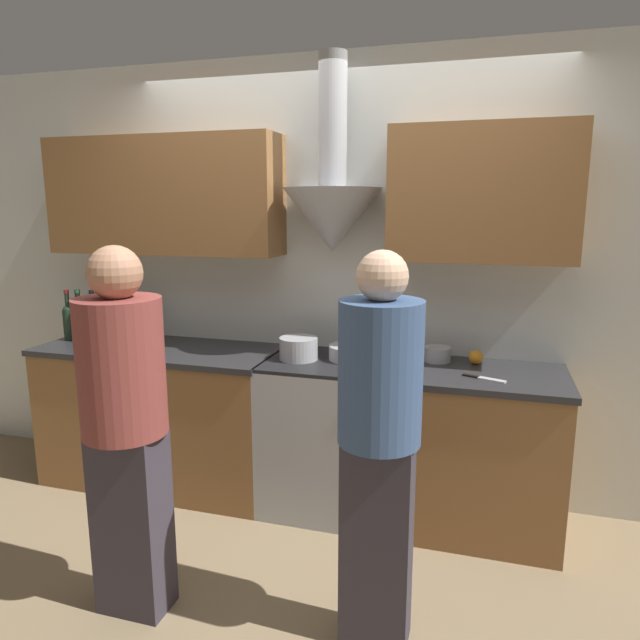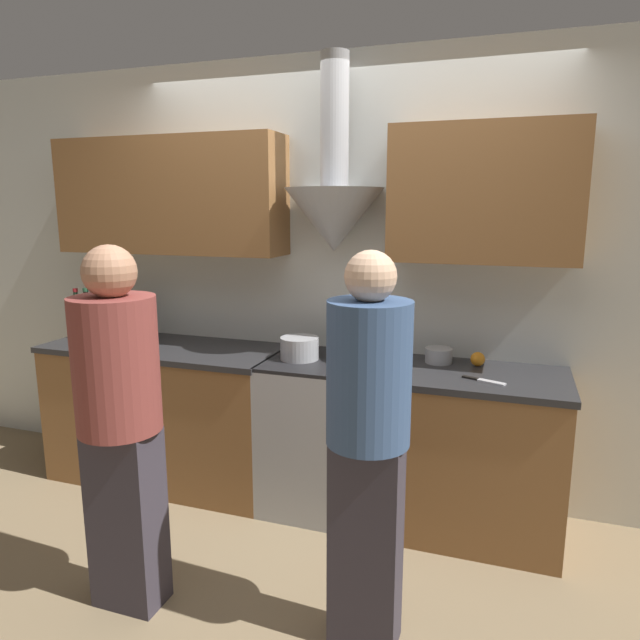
{
  "view_description": "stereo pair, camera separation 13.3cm",
  "coord_description": "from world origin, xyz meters",
  "px_view_note": "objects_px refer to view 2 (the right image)",
  "views": [
    {
      "loc": [
        0.85,
        -2.65,
        1.74
      ],
      "look_at": [
        0.0,
        0.25,
        1.13
      ],
      "focal_mm": 32.0,
      "sensor_mm": 36.0,
      "label": 1
    },
    {
      "loc": [
        0.98,
        -2.61,
        1.74
      ],
      "look_at": [
        0.0,
        0.25,
        1.13
      ],
      "focal_mm": 32.0,
      "sensor_mm": 36.0,
      "label": 2
    }
  ],
  "objects_px": {
    "wine_bottle_1": "(88,318)",
    "wine_bottle_3": "(117,321)",
    "person_foreground_right": "(368,437)",
    "stove_range": "(326,433)",
    "stock_pot": "(299,348)",
    "wine_bottle_4": "(130,322)",
    "person_foreground_left": "(120,416)",
    "wine_bottle_0": "(78,318)",
    "orange_fruit": "(478,359)",
    "saucepan": "(439,355)",
    "wine_bottle_2": "(101,319)",
    "mixing_bowl": "(354,353)"
  },
  "relations": [
    {
      "from": "wine_bottle_2",
      "to": "orange_fruit",
      "type": "bearing_deg",
      "value": 3.57
    },
    {
      "from": "wine_bottle_2",
      "to": "person_foreground_right",
      "type": "height_order",
      "value": "person_foreground_right"
    },
    {
      "from": "wine_bottle_0",
      "to": "wine_bottle_2",
      "type": "height_order",
      "value": "wine_bottle_2"
    },
    {
      "from": "wine_bottle_1",
      "to": "stock_pot",
      "type": "height_order",
      "value": "wine_bottle_1"
    },
    {
      "from": "wine_bottle_3",
      "to": "wine_bottle_1",
      "type": "bearing_deg",
      "value": -173.82
    },
    {
      "from": "orange_fruit",
      "to": "saucepan",
      "type": "xyz_separation_m",
      "value": [
        -0.21,
        0.0,
        0.0
      ]
    },
    {
      "from": "stock_pot",
      "to": "wine_bottle_4",
      "type": "bearing_deg",
      "value": 177.43
    },
    {
      "from": "mixing_bowl",
      "to": "person_foreground_right",
      "type": "xyz_separation_m",
      "value": [
        0.35,
        -1.03,
        -0.05
      ]
    },
    {
      "from": "wine_bottle_0",
      "to": "person_foreground_right",
      "type": "height_order",
      "value": "person_foreground_right"
    },
    {
      "from": "wine_bottle_0",
      "to": "wine_bottle_4",
      "type": "height_order",
      "value": "wine_bottle_0"
    },
    {
      "from": "saucepan",
      "to": "wine_bottle_1",
      "type": "bearing_deg",
      "value": -176.18
    },
    {
      "from": "wine_bottle_1",
      "to": "stock_pot",
      "type": "distance_m",
      "value": 1.5
    },
    {
      "from": "stove_range",
      "to": "wine_bottle_0",
      "type": "xyz_separation_m",
      "value": [
        -1.73,
        0.01,
        0.57
      ]
    },
    {
      "from": "stove_range",
      "to": "wine_bottle_3",
      "type": "xyz_separation_m",
      "value": [
        -1.43,
        0.02,
        0.57
      ]
    },
    {
      "from": "saucepan",
      "to": "orange_fruit",
      "type": "bearing_deg",
      "value": -0.54
    },
    {
      "from": "wine_bottle_1",
      "to": "wine_bottle_3",
      "type": "bearing_deg",
      "value": 6.18
    },
    {
      "from": "wine_bottle_0",
      "to": "wine_bottle_2",
      "type": "xyz_separation_m",
      "value": [
        0.19,
        -0.0,
        0.01
      ]
    },
    {
      "from": "wine_bottle_0",
      "to": "saucepan",
      "type": "bearing_deg",
      "value": 3.56
    },
    {
      "from": "wine_bottle_4",
      "to": "person_foreground_left",
      "type": "xyz_separation_m",
      "value": [
        0.78,
        -1.11,
        -0.13
      ]
    },
    {
      "from": "wine_bottle_1",
      "to": "person_foreground_left",
      "type": "bearing_deg",
      "value": -45.01
    },
    {
      "from": "wine_bottle_0",
      "to": "orange_fruit",
      "type": "bearing_deg",
      "value": 3.23
    },
    {
      "from": "saucepan",
      "to": "wine_bottle_4",
      "type": "bearing_deg",
      "value": -176.22
    },
    {
      "from": "wine_bottle_1",
      "to": "orange_fruit",
      "type": "relative_size",
      "value": 4.33
    },
    {
      "from": "wine_bottle_3",
      "to": "stock_pot",
      "type": "height_order",
      "value": "wine_bottle_3"
    },
    {
      "from": "wine_bottle_3",
      "to": "person_foreground_right",
      "type": "distance_m",
      "value": 2.18
    },
    {
      "from": "wine_bottle_2",
      "to": "person_foreground_right",
      "type": "xyz_separation_m",
      "value": [
        2.03,
        -0.98,
        -0.15
      ]
    },
    {
      "from": "stove_range",
      "to": "stock_pot",
      "type": "relative_size",
      "value": 4.05
    },
    {
      "from": "wine_bottle_0",
      "to": "stock_pot",
      "type": "relative_size",
      "value": 1.5
    },
    {
      "from": "wine_bottle_1",
      "to": "orange_fruit",
      "type": "bearing_deg",
      "value": 3.45
    },
    {
      "from": "stock_pot",
      "to": "person_foreground_left",
      "type": "xyz_separation_m",
      "value": [
        -0.4,
        -1.06,
        -0.07
      ]
    },
    {
      "from": "wine_bottle_4",
      "to": "orange_fruit",
      "type": "distance_m",
      "value": 2.16
    },
    {
      "from": "wine_bottle_4",
      "to": "person_foreground_right",
      "type": "distance_m",
      "value": 2.09
    },
    {
      "from": "wine_bottle_2",
      "to": "wine_bottle_3",
      "type": "distance_m",
      "value": 0.11
    },
    {
      "from": "wine_bottle_4",
      "to": "wine_bottle_2",
      "type": "bearing_deg",
      "value": -174.26
    },
    {
      "from": "stove_range",
      "to": "person_foreground_right",
      "type": "height_order",
      "value": "person_foreground_right"
    },
    {
      "from": "stove_range",
      "to": "person_foreground_left",
      "type": "xyz_separation_m",
      "value": [
        -0.55,
        -1.09,
        0.43
      ]
    },
    {
      "from": "wine_bottle_4",
      "to": "person_foreground_left",
      "type": "height_order",
      "value": "person_foreground_left"
    },
    {
      "from": "wine_bottle_0",
      "to": "wine_bottle_4",
      "type": "distance_m",
      "value": 0.4
    },
    {
      "from": "mixing_bowl",
      "to": "orange_fruit",
      "type": "distance_m",
      "value": 0.68
    },
    {
      "from": "wine_bottle_0",
      "to": "person_foreground_left",
      "type": "height_order",
      "value": "person_foreground_left"
    },
    {
      "from": "wine_bottle_1",
      "to": "wine_bottle_3",
      "type": "relative_size",
      "value": 1.05
    },
    {
      "from": "stove_range",
      "to": "wine_bottle_1",
      "type": "distance_m",
      "value": 1.74
    },
    {
      "from": "wine_bottle_1",
      "to": "stock_pot",
      "type": "relative_size",
      "value": 1.53
    },
    {
      "from": "wine_bottle_0",
      "to": "mixing_bowl",
      "type": "bearing_deg",
      "value": 1.44
    },
    {
      "from": "wine_bottle_2",
      "to": "wine_bottle_3",
      "type": "xyz_separation_m",
      "value": [
        0.1,
        0.02,
        -0.01
      ]
    },
    {
      "from": "stock_pot",
      "to": "saucepan",
      "type": "height_order",
      "value": "stock_pot"
    },
    {
      "from": "wine_bottle_1",
      "to": "saucepan",
      "type": "bearing_deg",
      "value": 3.82
    },
    {
      "from": "mixing_bowl",
      "to": "saucepan",
      "type": "distance_m",
      "value": 0.47
    },
    {
      "from": "wine_bottle_1",
      "to": "wine_bottle_3",
      "type": "distance_m",
      "value": 0.21
    },
    {
      "from": "mixing_bowl",
      "to": "wine_bottle_3",
      "type": "bearing_deg",
      "value": -178.94
    }
  ]
}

